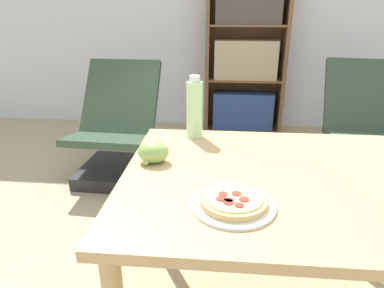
# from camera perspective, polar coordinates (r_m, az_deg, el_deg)

# --- Properties ---
(wall_back) EXTENTS (8.00, 0.05, 2.60)m
(wall_back) POSITION_cam_1_polar(r_m,az_deg,el_deg) (3.84, 7.26, 22.10)
(wall_back) COLOR silver
(wall_back) RESTS_ON ground_plane
(dining_table) EXTENTS (1.14, 0.91, 0.72)m
(dining_table) POSITION_cam_1_polar(r_m,az_deg,el_deg) (1.31, 14.43, -8.86)
(dining_table) COLOR tan
(dining_table) RESTS_ON ground_plane
(pizza_on_plate) EXTENTS (0.26, 0.26, 0.04)m
(pizza_on_plate) POSITION_cam_1_polar(r_m,az_deg,el_deg) (1.05, 6.88, -9.54)
(pizza_on_plate) COLOR white
(pizza_on_plate) RESTS_ON dining_table
(grape_bunch) EXTENTS (0.12, 0.10, 0.09)m
(grape_bunch) POSITION_cam_1_polar(r_m,az_deg,el_deg) (1.32, -6.46, -1.38)
(grape_bunch) COLOR #93BC5B
(grape_bunch) RESTS_ON dining_table
(drink_bottle) EXTENTS (0.07, 0.07, 0.28)m
(drink_bottle) POSITION_cam_1_polar(r_m,az_deg,el_deg) (1.54, 0.43, 5.89)
(drink_bottle) COLOR #B7EAA3
(drink_bottle) RESTS_ON dining_table
(lounge_chair_near) EXTENTS (0.63, 0.79, 0.88)m
(lounge_chair_near) POSITION_cam_1_polar(r_m,az_deg,el_deg) (2.76, -12.41, 0.35)
(lounge_chair_near) COLOR black
(lounge_chair_near) RESTS_ON ground_plane
(lounge_chair_far) EXTENTS (0.68, 0.83, 0.88)m
(lounge_chair_far) POSITION_cam_1_polar(r_m,az_deg,el_deg) (3.07, 26.37, 0.68)
(lounge_chair_far) COLOR black
(lounge_chair_far) RESTS_ON ground_plane
(bookshelf) EXTENTS (0.82, 0.31, 1.67)m
(bookshelf) POSITION_cam_1_polar(r_m,az_deg,el_deg) (3.69, 8.90, 14.04)
(bookshelf) COLOR brown
(bookshelf) RESTS_ON ground_plane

